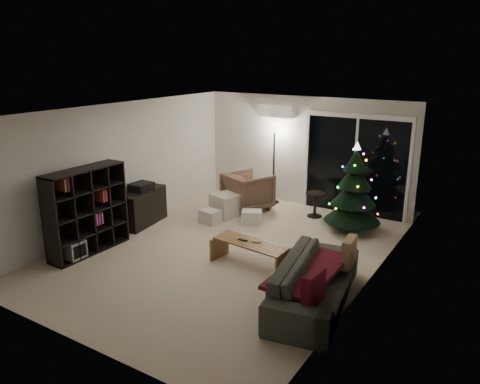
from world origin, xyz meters
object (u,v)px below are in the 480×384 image
(christmas_tree, at_px, (354,187))
(coffee_table, at_px, (250,254))
(sofa, at_px, (315,282))
(media_cabinet, at_px, (143,207))
(armchair, at_px, (248,191))
(bookshelf, at_px, (80,209))

(christmas_tree, bearing_deg, coffee_table, -109.55)
(sofa, xyz_separation_m, christmas_tree, (-0.51, 3.04, 0.57))
(media_cabinet, height_order, christmas_tree, christmas_tree)
(media_cabinet, distance_m, coffee_table, 2.96)
(coffee_table, bearing_deg, armchair, 128.54)
(coffee_table, height_order, christmas_tree, christmas_tree)
(sofa, relative_size, coffee_table, 1.71)
(armchair, bearing_deg, coffee_table, 144.21)
(bookshelf, distance_m, sofa, 4.34)
(sofa, bearing_deg, armchair, 33.66)
(armchair, distance_m, coffee_table, 2.96)
(armchair, distance_m, sofa, 4.27)
(coffee_table, bearing_deg, media_cabinet, 176.14)
(bookshelf, xyz_separation_m, armchair, (1.34, 3.53, -0.34))
(bookshelf, relative_size, coffee_table, 1.16)
(media_cabinet, bearing_deg, coffee_table, -19.22)
(coffee_table, relative_size, christmas_tree, 0.73)
(bookshelf, height_order, armchair, bookshelf)
(bookshelf, bearing_deg, media_cabinet, 84.62)
(armchair, height_order, sofa, armchair)
(armchair, relative_size, coffee_table, 0.71)
(bookshelf, relative_size, christmas_tree, 0.85)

